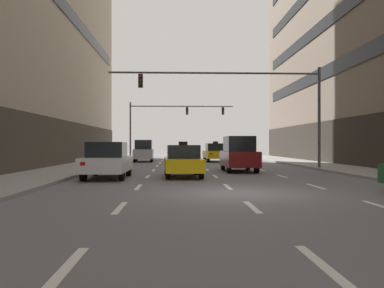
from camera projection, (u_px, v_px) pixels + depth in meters
The scene contains 34 objects.
ground_plane at pixel (235, 193), 13.42m from camera, with size 120.00×120.00×0.00m, color slate.
lane_stripe_l1_s2 at pixel (67, 267), 5.30m from camera, with size 0.16×2.00×0.01m, color silver.
lane_stripe_l1_s3 at pixel (120, 208), 10.29m from camera, with size 0.16×2.00×0.01m, color silver.
lane_stripe_l1_s4 at pixel (138, 187), 15.29m from camera, with size 0.16×2.00×0.01m, color silver.
lane_stripe_l1_s5 at pixel (148, 176), 20.29m from camera, with size 0.16×2.00×0.01m, color silver.
lane_stripe_l1_s6 at pixel (153, 170), 25.28m from camera, with size 0.16×2.00×0.01m, color silver.
lane_stripe_l1_s7 at pixel (157, 166), 30.28m from camera, with size 0.16×2.00×0.01m, color silver.
lane_stripe_l1_s8 at pixel (160, 163), 35.27m from camera, with size 0.16×2.00×0.01m, color silver.
lane_stripe_l1_s9 at pixel (162, 161), 40.27m from camera, with size 0.16×2.00×0.01m, color silver.
lane_stripe_l1_s10 at pixel (164, 159), 45.27m from camera, with size 0.16×2.00×0.01m, color silver.
lane_stripe_l2_s2 at pixel (322, 264), 5.42m from camera, with size 0.16×2.00×0.01m, color silver.
lane_stripe_l2_s3 at pixel (252, 207), 10.42m from camera, with size 0.16×2.00×0.01m, color silver.
lane_stripe_l2_s4 at pixel (228, 187), 15.42m from camera, with size 0.16×2.00×0.01m, color silver.
lane_stripe_l2_s5 at pixel (215, 176), 20.41m from camera, with size 0.16×2.00×0.01m, color silver.
lane_stripe_l2_s6 at pixel (208, 170), 25.41m from camera, with size 0.16×2.00×0.01m, color silver.
lane_stripe_l2_s7 at pixel (202, 166), 30.41m from camera, with size 0.16×2.00×0.01m, color silver.
lane_stripe_l2_s8 at pixel (199, 163), 35.40m from camera, with size 0.16×2.00×0.01m, color silver.
lane_stripe_l2_s9 at pixel (196, 160), 40.40m from camera, with size 0.16×2.00×0.01m, color silver.
lane_stripe_l2_s10 at pixel (194, 159), 45.40m from camera, with size 0.16×2.00×0.01m, color silver.
lane_stripe_l3_s3 at pixel (381, 206), 10.55m from camera, with size 0.16×2.00×0.01m, color silver.
lane_stripe_l3_s4 at pixel (315, 186), 15.55m from camera, with size 0.16×2.00×0.01m, color silver.
lane_stripe_l3_s5 at pixel (282, 176), 20.54m from camera, with size 0.16×2.00×0.01m, color silver.
lane_stripe_l3_s6 at pixel (261, 170), 25.54m from camera, with size 0.16×2.00×0.01m, color silver.
lane_stripe_l3_s7 at pixel (247, 166), 30.54m from camera, with size 0.16×2.00×0.01m, color silver.
lane_stripe_l3_s8 at pixel (237, 163), 35.53m from camera, with size 0.16×2.00×0.01m, color silver.
lane_stripe_l3_s9 at pixel (230, 160), 40.53m from camera, with size 0.16×2.00×0.01m, color silver.
lane_stripe_l3_s10 at pixel (224, 159), 45.52m from camera, with size 0.16×2.00×0.01m, color silver.
car_driving_0 at pixel (144, 151), 37.58m from camera, with size 1.87×4.20×2.01m.
car_driving_1 at pixel (239, 154), 24.05m from camera, with size 1.84×4.31×2.08m.
car_driving_2 at pixel (108, 160), 19.24m from camera, with size 1.93×4.58×1.71m.
taxi_driving_3 at pixel (215, 153), 37.78m from camera, with size 2.07×4.59×1.88m.
taxi_driving_4 at pixel (183, 161), 19.92m from camera, with size 1.95×4.26×1.74m.
traffic_signal_0 at pixel (250, 94), 25.72m from camera, with size 13.40×0.35×6.36m.
traffic_signal_1 at pixel (168, 117), 46.09m from camera, with size 11.74×0.34×6.22m.
Camera 1 is at (-1.94, -13.36, 1.60)m, focal length 38.17 mm.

